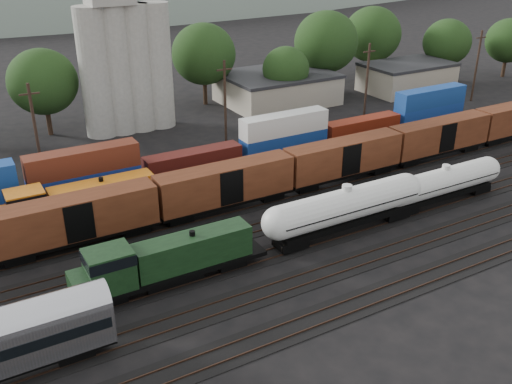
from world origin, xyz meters
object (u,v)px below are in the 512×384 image
orange_locomotive (73,202)px  grain_silo (124,54)px  green_locomotive (160,261)px  tank_car_a (346,207)px

orange_locomotive → grain_silo: 31.03m
green_locomotive → tank_car_a: 19.04m
green_locomotive → grain_silo: grain_silo is taller
orange_locomotive → grain_silo: grain_silo is taller
tank_car_a → grain_silo: grain_silo is taller
grain_silo → tank_car_a: bearing=-79.0°
green_locomotive → tank_car_a: tank_car_a is taller
green_locomotive → grain_silo: (11.10, 41.00, 8.71)m
green_locomotive → orange_locomotive: bearing=102.8°
green_locomotive → tank_car_a: bearing=-0.0°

